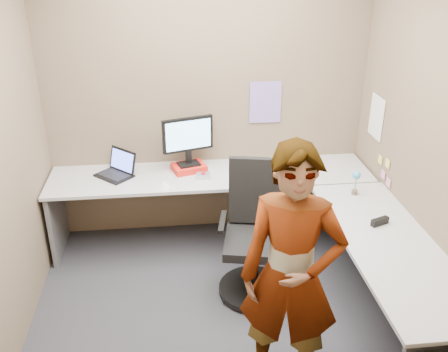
{
  "coord_description": "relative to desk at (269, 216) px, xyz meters",
  "views": [
    {
      "loc": [
        -0.34,
        -3.18,
        2.7
      ],
      "look_at": [
        0.04,
        0.25,
        1.05
      ],
      "focal_mm": 40.0,
      "sensor_mm": 36.0,
      "label": 1
    }
  ],
  "objects": [
    {
      "name": "ground",
      "position": [
        -0.44,
        -0.39,
        -0.59
      ],
      "size": [
        3.0,
        3.0,
        0.0
      ],
      "primitive_type": "plane",
      "color": "#28282D",
      "rests_on": "ground"
    },
    {
      "name": "wall_back",
      "position": [
        -0.44,
        0.91,
        0.76
      ],
      "size": [
        3.0,
        0.0,
        3.0
      ],
      "primitive_type": "plane",
      "rotation": [
        1.57,
        0.0,
        0.0
      ],
      "color": "brown",
      "rests_on": "ground"
    },
    {
      "name": "wall_right",
      "position": [
        1.06,
        -0.39,
        0.76
      ],
      "size": [
        0.0,
        2.7,
        2.7
      ],
      "primitive_type": "plane",
      "rotation": [
        1.57,
        0.0,
        -1.57
      ],
      "color": "brown",
      "rests_on": "ground"
    },
    {
      "name": "desk",
      "position": [
        0.0,
        0.0,
        0.0
      ],
      "size": [
        2.98,
        2.58,
        0.73
      ],
      "color": "#B6B6B6",
      "rests_on": "ground"
    },
    {
      "name": "paper_ream",
      "position": [
        -0.63,
        0.69,
        0.17
      ],
      "size": [
        0.35,
        0.29,
        0.06
      ],
      "primitive_type": "cube",
      "rotation": [
        0.0,
        0.0,
        0.29
      ],
      "color": "red",
      "rests_on": "desk"
    },
    {
      "name": "monitor",
      "position": [
        -0.63,
        0.7,
        0.47
      ],
      "size": [
        0.47,
        0.2,
        0.45
      ],
      "rotation": [
        0.0,
        0.0,
        0.29
      ],
      "color": "black",
      "rests_on": "paper_ream"
    },
    {
      "name": "laptop",
      "position": [
        -1.29,
        0.67,
        0.2
      ],
      "size": [
        0.41,
        0.41,
        0.23
      ],
      "rotation": [
        0.0,
        0.0,
        -0.77
      ],
      "color": "black",
      "rests_on": "desk"
    },
    {
      "name": "trackball_mouse",
      "position": [
        -0.51,
        0.51,
        0.17
      ],
      "size": [
        0.12,
        0.08,
        0.07
      ],
      "color": "#B7B7BC",
      "rests_on": "desk"
    },
    {
      "name": "origami",
      "position": [
        -0.87,
        0.36,
        0.17
      ],
      "size": [
        0.1,
        0.1,
        0.06
      ],
      "primitive_type": "cone",
      "color": "white",
      "rests_on": "desk"
    },
    {
      "name": "stapler",
      "position": [
        0.76,
        -0.46,
        0.17
      ],
      "size": [
        0.15,
        0.09,
        0.05
      ],
      "primitive_type": "cube",
      "rotation": [
        0.0,
        0.0,
        0.37
      ],
      "color": "black",
      "rests_on": "desk"
    },
    {
      "name": "flower",
      "position": [
        0.74,
        0.05,
        0.28
      ],
      "size": [
        0.07,
        0.07,
        0.22
      ],
      "color": "brown",
      "rests_on": "desk"
    },
    {
      "name": "calendar_purple",
      "position": [
        0.11,
        0.9,
        0.71
      ],
      "size": [
        0.3,
        0.01,
        0.4
      ],
      "primitive_type": "cube",
      "color": "#846BB7",
      "rests_on": "wall_back"
    },
    {
      "name": "calendar_white",
      "position": [
        1.05,
        0.51,
        0.66
      ],
      "size": [
        0.01,
        0.28,
        0.38
      ],
      "primitive_type": "cube",
      "color": "white",
      "rests_on": "wall_right"
    },
    {
      "name": "sticky_note_a",
      "position": [
        1.05,
        0.16,
        0.36
      ],
      "size": [
        0.01,
        0.07,
        0.07
      ],
      "primitive_type": "cube",
      "color": "#F2E059",
      "rests_on": "wall_right"
    },
    {
      "name": "sticky_note_b",
      "position": [
        1.05,
        0.21,
        0.23
      ],
      "size": [
        0.01,
        0.07,
        0.07
      ],
      "primitive_type": "cube",
      "color": "pink",
      "rests_on": "wall_right"
    },
    {
      "name": "sticky_note_c",
      "position": [
        1.05,
        0.09,
        0.21
      ],
      "size": [
        0.01,
        0.07,
        0.07
      ],
      "primitive_type": "cube",
      "color": "pink",
      "rests_on": "wall_right"
    },
    {
      "name": "sticky_note_d",
      "position": [
        1.05,
        0.31,
        0.33
      ],
      "size": [
        0.01,
        0.07,
        0.07
      ],
      "primitive_type": "cube",
      "color": "#F2E059",
      "rests_on": "wall_right"
    },
    {
      "name": "office_chair",
      "position": [
        -0.14,
        -0.18,
        -0.13
      ],
      "size": [
        0.62,
        0.6,
        1.11
      ],
      "rotation": [
        0.0,
        0.0,
        -0.2
      ],
      "color": "black",
      "rests_on": "ground"
    },
    {
      "name": "person",
      "position": [
        -0.1,
        -1.18,
        0.27
      ],
      "size": [
        0.72,
        0.58,
        1.71
      ],
      "primitive_type": "imported",
      "rotation": [
        0.0,
        0.0,
        -0.32
      ],
      "color": "#999399",
      "rests_on": "ground"
    }
  ]
}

